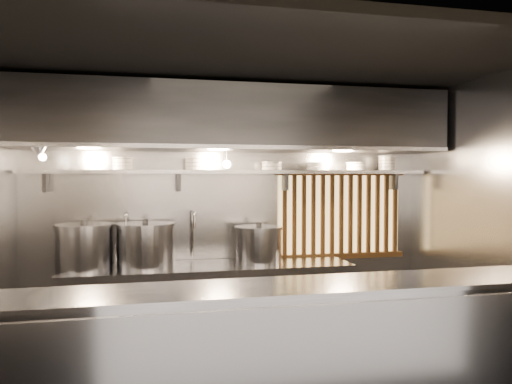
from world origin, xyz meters
name	(u,v)px	position (x,y,z in m)	size (l,w,h in m)	color
ceiling	(262,60)	(0.00, 0.00, 2.80)	(4.50, 4.50, 0.00)	black
wall_back	(231,214)	(0.00, 1.50, 1.40)	(4.50, 4.50, 0.00)	gray
wall_right	(495,223)	(2.25, 0.00, 1.40)	(3.00, 3.00, 0.00)	gray
serving_counter	(295,370)	(0.00, -0.96, 0.57)	(4.50, 0.56, 1.13)	#95959A
cooking_bench	(210,307)	(-0.30, 1.13, 0.45)	(3.00, 0.70, 0.90)	#95959A
bowl_shelf	(234,172)	(0.00, 1.32, 1.88)	(4.40, 0.34, 0.04)	#95959A
exhaust_hood	(238,120)	(0.00, 1.10, 2.42)	(4.40, 0.81, 0.65)	#2D2D30
wood_screen	(341,214)	(1.30, 1.45, 1.38)	(1.56, 0.09, 1.04)	#FFCB72
faucet_left	(126,226)	(-1.15, 1.37, 1.31)	(0.04, 0.30, 0.50)	silver
faucet_right	(193,225)	(-0.45, 1.37, 1.31)	(0.04, 0.30, 0.50)	silver
heat_lamp	(40,151)	(-1.90, 0.85, 2.07)	(0.25, 0.35, 0.20)	#95959A
pendant_bulb	(227,164)	(-0.10, 1.20, 1.96)	(0.09, 0.09, 0.19)	#2D2D30
stock_pot_left	(84,247)	(-1.56, 1.16, 1.13)	(0.76, 0.76, 0.50)	#95959A
stock_pot_mid	(145,245)	(-0.96, 1.17, 1.13)	(0.74, 0.74, 0.49)	#95959A
stock_pot_right	(259,244)	(0.24, 1.16, 1.10)	(0.69, 0.69, 0.43)	#95959A
bowl_stack_0	(123,163)	(-1.18, 1.32, 1.97)	(0.22, 0.22, 0.13)	silver
bowl_stack_1	(195,164)	(-0.43, 1.32, 1.97)	(0.23, 0.23, 0.13)	silver
bowl_stack_2	(272,166)	(0.43, 1.32, 1.95)	(0.23, 0.23, 0.09)	silver
bowl_stack_3	(316,166)	(0.95, 1.32, 1.95)	(0.24, 0.24, 0.09)	silver
bowl_stack_4	(356,166)	(1.43, 1.32, 1.95)	(0.23, 0.23, 0.09)	silver
bowl_stack_5	(387,163)	(1.82, 1.32, 1.98)	(0.20, 0.20, 0.17)	silver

